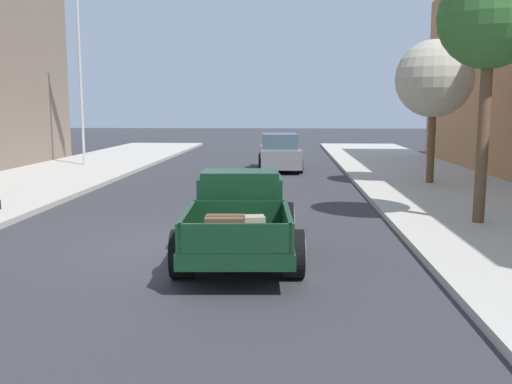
% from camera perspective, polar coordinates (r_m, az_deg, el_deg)
% --- Properties ---
extents(ground_plane, '(140.00, 140.00, 0.00)m').
position_cam_1_polar(ground_plane, '(11.47, -7.28, -5.46)').
color(ground_plane, '#333338').
extents(hotrod_truck_dark_green, '(2.37, 5.01, 1.58)m').
position_cam_1_polar(hotrod_truck_dark_green, '(10.69, -1.61, -2.28)').
color(hotrod_truck_dark_green, black).
rests_on(hotrod_truck_dark_green, ground).
extents(car_background_grey, '(2.06, 4.40, 1.65)m').
position_cam_1_polar(car_background_grey, '(25.35, 2.40, 3.95)').
color(car_background_grey, slate).
rests_on(car_background_grey, ground).
extents(flagpole, '(1.74, 0.16, 9.16)m').
position_cam_1_polar(flagpole, '(27.56, -17.05, 14.37)').
color(flagpole, '#B2B2B7').
rests_on(flagpole, sidewalk_left).
extents(street_tree_nearest, '(2.27, 2.27, 5.72)m').
position_cam_1_polar(street_tree_nearest, '(13.88, 22.62, 15.84)').
color(street_tree_nearest, brown).
rests_on(street_tree_nearest, sidewalk_right).
extents(street_tree_second, '(2.68, 2.68, 4.97)m').
position_cam_1_polar(street_tree_second, '(20.79, 17.61, 10.85)').
color(street_tree_second, brown).
rests_on(street_tree_second, sidewalk_right).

